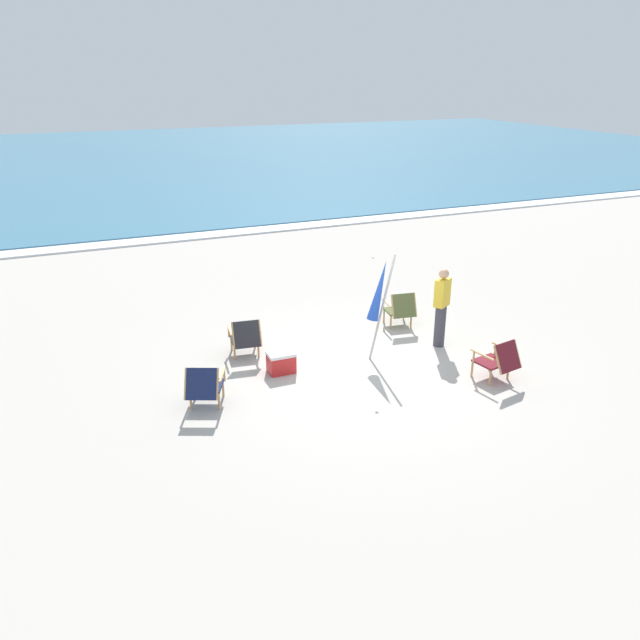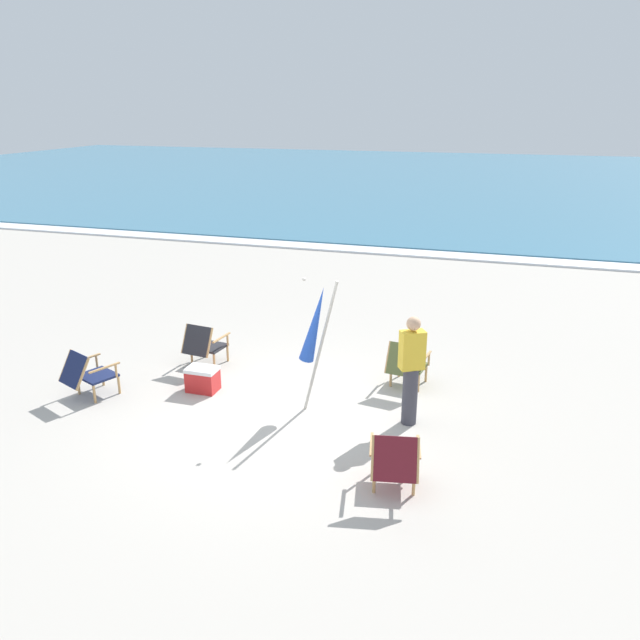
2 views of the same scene
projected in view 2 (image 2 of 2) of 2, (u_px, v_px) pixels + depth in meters
ground_plane at (281, 416)px, 9.27m from camera, size 80.00×80.00×0.00m
sea at (462, 179)px, 37.64m from camera, size 80.00×40.00×0.10m
surf_band at (406, 252)px, 19.32m from camera, size 80.00×1.10×0.06m
beach_chair_front_left at (406, 363)px, 10.05m from camera, size 0.67×0.78×0.81m
beach_chair_back_left at (204, 344)px, 10.86m from camera, size 0.66×0.79×0.80m
beach_chair_front_right at (87, 373)px, 9.71m from camera, size 0.83×0.93×0.78m
beach_chair_far_center at (395, 460)px, 7.33m from camera, size 0.70×0.82×0.80m
umbrella_furled_blue at (315, 326)px, 9.00m from camera, size 0.59×0.25×2.08m
person_near_chairs at (411, 370)px, 8.79m from camera, size 0.39×0.34×1.63m
cooler_box at (203, 379)px, 10.02m from camera, size 0.49×0.35×0.40m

